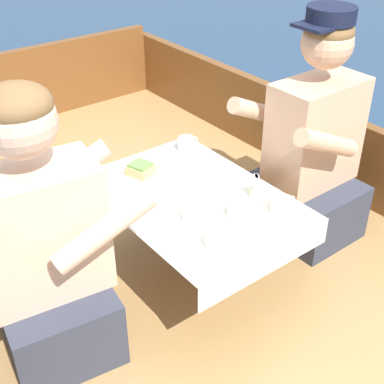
{
  "coord_description": "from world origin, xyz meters",
  "views": [
    {
      "loc": [
        -1.05,
        -1.42,
        1.76
      ],
      "look_at": [
        0.0,
        -0.07,
        0.67
      ],
      "focal_mm": 50.0,
      "sensor_mm": 36.0,
      "label": 1
    }
  ],
  "objects_px": {
    "person_port": "(45,252)",
    "coffee_cup_starboard": "(282,205)",
    "coffee_cup_port": "(150,205)",
    "sandwich": "(141,169)",
    "person_starboard": "(312,151)",
    "tin_can": "(258,190)",
    "coffee_cup_center": "(186,144)"
  },
  "relations": [
    {
      "from": "sandwich",
      "to": "coffee_cup_starboard",
      "type": "height_order",
      "value": "sandwich"
    },
    {
      "from": "coffee_cup_starboard",
      "to": "coffee_cup_center",
      "type": "height_order",
      "value": "coffee_cup_center"
    },
    {
      "from": "sandwich",
      "to": "tin_can",
      "type": "bearing_deg",
      "value": -55.7
    },
    {
      "from": "coffee_cup_center",
      "to": "person_port",
      "type": "bearing_deg",
      "value": -159.07
    },
    {
      "from": "sandwich",
      "to": "person_starboard",
      "type": "bearing_deg",
      "value": -25.25
    },
    {
      "from": "person_port",
      "to": "person_starboard",
      "type": "bearing_deg",
      "value": 4.98
    },
    {
      "from": "person_port",
      "to": "coffee_cup_center",
      "type": "relative_size",
      "value": 9.76
    },
    {
      "from": "coffee_cup_starboard",
      "to": "tin_can",
      "type": "height_order",
      "value": "coffee_cup_starboard"
    },
    {
      "from": "person_port",
      "to": "person_starboard",
      "type": "distance_m",
      "value": 1.2
    },
    {
      "from": "person_port",
      "to": "coffee_cup_starboard",
      "type": "bearing_deg",
      "value": -11.41
    },
    {
      "from": "person_port",
      "to": "coffee_cup_port",
      "type": "xyz_separation_m",
      "value": [
        0.41,
        0.01,
        0.01
      ]
    },
    {
      "from": "person_port",
      "to": "coffee_cup_port",
      "type": "relative_size",
      "value": 9.39
    },
    {
      "from": "person_starboard",
      "to": "tin_can",
      "type": "distance_m",
      "value": 0.4
    },
    {
      "from": "coffee_cup_port",
      "to": "sandwich",
      "type": "bearing_deg",
      "value": 63.82
    },
    {
      "from": "sandwich",
      "to": "coffee_cup_port",
      "type": "distance_m",
      "value": 0.26
    },
    {
      "from": "person_starboard",
      "to": "coffee_cup_port",
      "type": "xyz_separation_m",
      "value": [
        -0.78,
        0.08,
        0.0
      ]
    },
    {
      "from": "tin_can",
      "to": "person_starboard",
      "type": "bearing_deg",
      "value": 11.69
    },
    {
      "from": "person_port",
      "to": "coffee_cup_port",
      "type": "bearing_deg",
      "value": 9.49
    },
    {
      "from": "coffee_cup_center",
      "to": "tin_can",
      "type": "distance_m",
      "value": 0.46
    },
    {
      "from": "person_starboard",
      "to": "sandwich",
      "type": "distance_m",
      "value": 0.74
    },
    {
      "from": "sandwich",
      "to": "coffee_cup_starboard",
      "type": "bearing_deg",
      "value": -63.41
    },
    {
      "from": "tin_can",
      "to": "coffee_cup_center",
      "type": "bearing_deg",
      "value": 88.83
    },
    {
      "from": "coffee_cup_port",
      "to": "coffee_cup_center",
      "type": "xyz_separation_m",
      "value": [
        0.4,
        0.3,
        0.0
      ]
    },
    {
      "from": "person_port",
      "to": "sandwich",
      "type": "height_order",
      "value": "person_port"
    },
    {
      "from": "person_port",
      "to": "coffee_cup_port",
      "type": "distance_m",
      "value": 0.41
    },
    {
      "from": "sandwich",
      "to": "tin_can",
      "type": "relative_size",
      "value": 1.77
    },
    {
      "from": "sandwich",
      "to": "coffee_cup_center",
      "type": "bearing_deg",
      "value": 12.8
    },
    {
      "from": "sandwich",
      "to": "tin_can",
      "type": "distance_m",
      "value": 0.48
    },
    {
      "from": "coffee_cup_port",
      "to": "coffee_cup_starboard",
      "type": "relative_size",
      "value": 0.96
    },
    {
      "from": "person_starboard",
      "to": "coffee_cup_center",
      "type": "distance_m",
      "value": 0.54
    },
    {
      "from": "person_port",
      "to": "coffee_cup_port",
      "type": "height_order",
      "value": "person_port"
    },
    {
      "from": "person_port",
      "to": "coffee_cup_starboard",
      "type": "height_order",
      "value": "person_port"
    }
  ]
}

